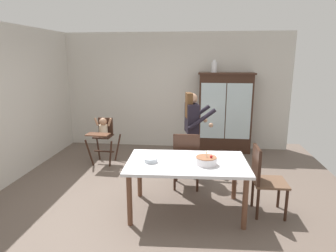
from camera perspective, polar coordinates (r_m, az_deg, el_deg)
The scene contains 11 objects.
ground_plane at distance 4.89m, azimuth -1.72°, elevation -12.77°, with size 6.24×6.24×0.00m, color #66564C.
wall_back at distance 7.06m, azimuth 1.29°, elevation 6.74°, with size 5.32×0.06×2.70m, color beige.
china_cabinet at distance 6.85m, azimuth 10.89°, elevation 2.59°, with size 1.23×0.48×1.81m.
ceramic_vase at distance 6.73m, azimuth 8.88°, elevation 11.20°, with size 0.13×0.13×0.27m.
high_chair_with_toddler at distance 6.12m, azimuth -12.38°, elevation -1.19°, with size 0.60×0.70×0.95m.
adult_person at distance 5.30m, azimuth 4.66°, elevation 0.36°, with size 0.59×0.57×1.53m.
dining_table at distance 4.13m, azimuth 3.67°, elevation -7.93°, with size 1.69×1.09×0.74m.
birthday_cake at distance 3.99m, azimuth 7.38°, elevation -6.66°, with size 0.28×0.28×0.19m.
serving_bowl at distance 4.06m, azimuth -3.33°, elevation -6.60°, with size 0.18×0.18×0.06m, color #B2BCC6.
dining_chair_far_side at distance 4.84m, azimuth 3.59°, elevation -5.96°, with size 0.44×0.44×0.96m.
dining_chair_right_end at distance 4.30m, azimuth 17.82°, elevation -9.11°, with size 0.45×0.45×0.96m.
Camera 1 is at (0.64, -4.35, 2.14)m, focal length 31.62 mm.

